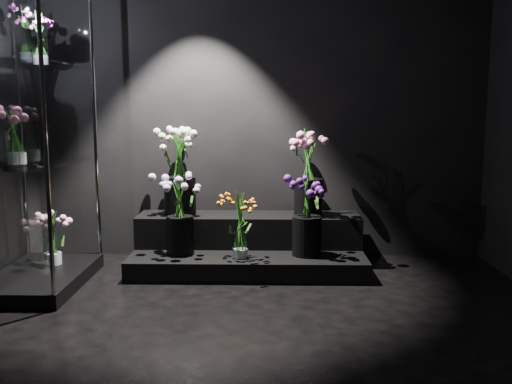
{
  "coord_description": "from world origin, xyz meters",
  "views": [
    {
      "loc": [
        0.08,
        -3.09,
        1.35
      ],
      "look_at": [
        -0.01,
        1.2,
        0.7
      ],
      "focal_mm": 40.0,
      "sensor_mm": 36.0,
      "label": 1
    }
  ],
  "objects": [
    {
      "name": "bouquet_case_magenta",
      "position": [
        -1.62,
        1.23,
        1.85
      ],
      "size": [
        0.25,
        0.25,
        0.38
      ],
      "rotation": [
        0.0,
        0.0,
        -0.16
      ],
      "color": "white",
      "rests_on": "display_case"
    },
    {
      "name": "bouquet_case_pink",
      "position": [
        -1.7,
        0.9,
        1.16
      ],
      "size": [
        0.28,
        0.28,
        0.42
      ],
      "rotation": [
        0.0,
        0.0,
        -0.0
      ],
      "color": "white",
      "rests_on": "display_case"
    },
    {
      "name": "wall_back",
      "position": [
        0.0,
        2.0,
        1.4
      ],
      "size": [
        4.0,
        0.0,
        4.0
      ],
      "primitive_type": "plane",
      "rotation": [
        1.57,
        0.0,
        0.0
      ],
      "color": "black",
      "rests_on": "floor"
    },
    {
      "name": "bouquet_lilac",
      "position": [
        -0.63,
        1.41,
        0.54
      ],
      "size": [
        0.47,
        0.47,
        0.65
      ],
      "rotation": [
        0.0,
        0.0,
        -0.35
      ],
      "color": "black",
      "rests_on": "display_riser"
    },
    {
      "name": "bouquet_pink_roses",
      "position": [
        0.43,
        1.72,
        0.85
      ],
      "size": [
        0.5,
        0.5,
        0.73
      ],
      "rotation": [
        0.0,
        0.0,
        -0.39
      ],
      "color": "black",
      "rests_on": "display_riser"
    },
    {
      "name": "wall_front",
      "position": [
        0.0,
        -2.0,
        1.4
      ],
      "size": [
        4.0,
        0.0,
        4.0
      ],
      "primitive_type": "plane",
      "rotation": [
        -1.57,
        0.0,
        0.0
      ],
      "color": "black",
      "rests_on": "floor"
    },
    {
      "name": "bouquet_case_base_pink",
      "position": [
        -1.61,
        1.24,
        0.34
      ],
      "size": [
        0.34,
        0.34,
        0.42
      ],
      "rotation": [
        0.0,
        0.0,
        -0.12
      ],
      "color": "white",
      "rests_on": "display_case"
    },
    {
      "name": "bouquet_purple",
      "position": [
        0.4,
        1.39,
        0.5
      ],
      "size": [
        0.36,
        0.36,
        0.62
      ],
      "rotation": [
        0.0,
        0.0,
        -0.25
      ],
      "color": "black",
      "rests_on": "display_riser"
    },
    {
      "name": "bouquet_cream_roses",
      "position": [
        -0.68,
        1.74,
        0.85
      ],
      "size": [
        0.49,
        0.49,
        0.74
      ],
      "rotation": [
        0.0,
        0.0,
        -0.2
      ],
      "color": "black",
      "rests_on": "display_riser"
    },
    {
      "name": "bouquet_orange_bells",
      "position": [
        -0.14,
        1.29,
        0.43
      ],
      "size": [
        0.27,
        0.27,
        0.52
      ],
      "rotation": [
        0.0,
        0.0,
        -0.01
      ],
      "color": "white",
      "rests_on": "display_riser"
    },
    {
      "name": "floor",
      "position": [
        0.0,
        0.0,
        0.0
      ],
      "size": [
        4.0,
        4.0,
        0.0
      ],
      "primitive_type": "plane",
      "color": "black",
      "rests_on": "ground"
    },
    {
      "name": "display_riser",
      "position": [
        -0.08,
        1.62,
        0.18
      ],
      "size": [
        1.91,
        0.85,
        0.42
      ],
      "color": "black",
      "rests_on": "floor"
    },
    {
      "name": "display_case",
      "position": [
        -1.65,
        1.05,
        1.21
      ],
      "size": [
        0.66,
        1.1,
        2.42
      ],
      "color": "black",
      "rests_on": "floor"
    }
  ]
}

